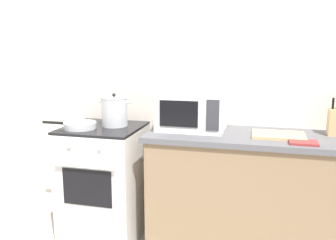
% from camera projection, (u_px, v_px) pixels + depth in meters
% --- Properties ---
extents(back_wall, '(4.40, 0.10, 2.50)m').
position_uv_depth(back_wall, '(192.00, 83.00, 3.00)').
color(back_wall, silver).
rests_on(back_wall, ground_plane).
extents(lower_cabinet_right, '(1.64, 0.56, 0.88)m').
position_uv_depth(lower_cabinet_right, '(261.00, 198.00, 2.67)').
color(lower_cabinet_right, '#8C7051').
rests_on(lower_cabinet_right, ground_plane).
extents(countertop_right, '(1.70, 0.60, 0.04)m').
position_uv_depth(countertop_right, '(264.00, 138.00, 2.58)').
color(countertop_right, '#59595E').
rests_on(countertop_right, lower_cabinet_right).
extents(stove, '(0.60, 0.64, 0.92)m').
position_uv_depth(stove, '(105.00, 181.00, 2.96)').
color(stove, white).
rests_on(stove, ground_plane).
extents(stock_pot, '(0.30, 0.21, 0.26)m').
position_uv_depth(stock_pot, '(114.00, 111.00, 2.88)').
color(stock_pot, silver).
rests_on(stock_pot, stove).
extents(frying_pan, '(0.45, 0.25, 0.05)m').
position_uv_depth(frying_pan, '(79.00, 125.00, 2.79)').
color(frying_pan, silver).
rests_on(frying_pan, stove).
extents(microwave, '(0.50, 0.37, 0.30)m').
position_uv_depth(microwave, '(192.00, 110.00, 2.74)').
color(microwave, white).
rests_on(microwave, countertop_right).
extents(cutting_board, '(0.36, 0.26, 0.02)m').
position_uv_depth(cutting_board, '(278.00, 135.00, 2.53)').
color(cutting_board, tan).
rests_on(cutting_board, countertop_right).
extents(oven_mitt, '(0.18, 0.14, 0.02)m').
position_uv_depth(oven_mitt, '(303.00, 142.00, 2.34)').
color(oven_mitt, '#993333').
rests_on(oven_mitt, countertop_right).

